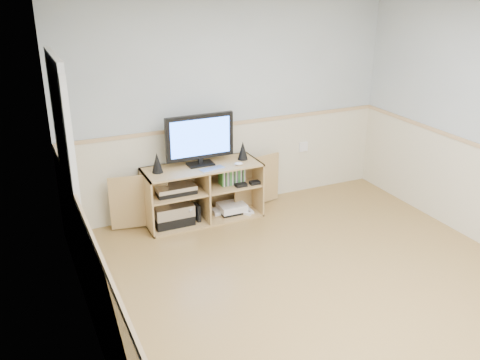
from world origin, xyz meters
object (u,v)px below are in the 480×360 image
at_px(keyboard, 212,169).
at_px(game_consoles, 231,208).
at_px(media_cabinet, 201,190).
at_px(monitor, 200,138).

relative_size(keyboard, game_consoles, 0.63).
xyz_separation_m(keyboard, game_consoles, (0.27, 0.13, -0.59)).
bearing_deg(game_consoles, media_cabinet, 168.38).
distance_m(keyboard, game_consoles, 0.66).
relative_size(media_cabinet, monitor, 2.65).
bearing_deg(media_cabinet, monitor, -90.00).
bearing_deg(monitor, media_cabinet, 90.00).
relative_size(media_cabinet, keyboard, 7.41).
xyz_separation_m(monitor, game_consoles, (0.34, -0.06, -0.89)).
height_order(media_cabinet, keyboard, keyboard).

